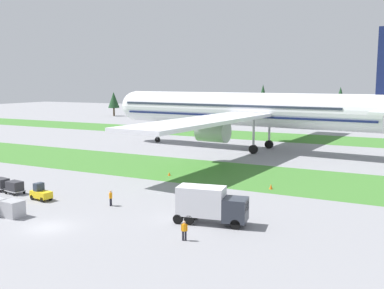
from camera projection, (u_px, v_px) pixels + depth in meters
The scene contains 14 objects.
ground_plane at pixel (49, 227), 42.31m from camera, with size 400.00×400.00×0.00m, color gray.
grass_strip_near at pixel (196, 170), 69.40m from camera, with size 320.00×17.64×0.01m, color #3D752D.
grass_strip_far at pixel (282, 137), 111.08m from camera, with size 320.00×17.64×0.01m, color #3D752D.
airliner at pixel (251, 109), 88.81m from camera, with size 63.66×78.39×22.62m.
baggage_tug at pixel (41, 193), 51.98m from camera, with size 2.75×1.64×1.97m.
cargo_dolly_lead at pixel (15, 186), 54.82m from camera, with size 2.38×1.79×1.55m.
cargo_dolly_second at pixel (1, 183), 56.47m from camera, with size 2.38×1.79×1.55m.
catering_truck at pixel (210, 204), 43.17m from camera, with size 7.25×3.48×3.58m.
ground_crew_marshaller at pixel (184, 230), 38.69m from camera, with size 0.52×0.36×1.74m.
ground_crew_loader at pixel (111, 197), 49.54m from camera, with size 0.36×0.54×1.74m.
uld_container_1 at pixel (13, 209), 45.51m from camera, with size 2.00×1.60×1.67m, color #A3A3A8.
taxiway_marker_0 at pixel (169, 174), 65.59m from camera, with size 0.44×0.44×0.53m, color orange.
taxiway_marker_1 at pixel (271, 187), 57.31m from camera, with size 0.44×0.44×0.67m, color orange.
distant_tree_line at pixel (337, 104), 141.52m from camera, with size 161.65×9.61×12.66m.
Camera 1 is at (30.59, -30.21, 13.53)m, focal length 42.31 mm.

